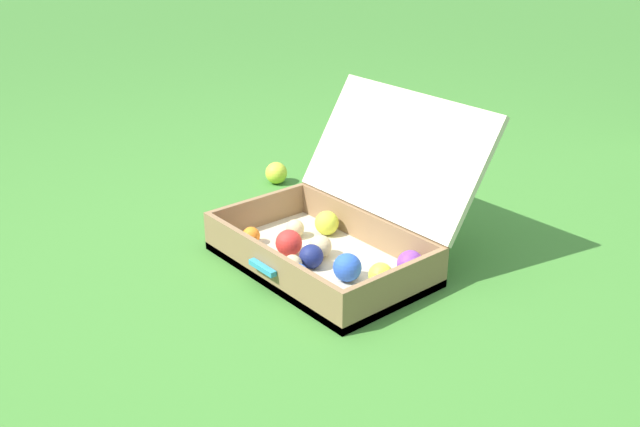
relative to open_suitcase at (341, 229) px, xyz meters
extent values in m
plane|color=#3D7A2D|center=(-0.07, -0.15, -0.11)|extent=(16.00, 16.00, 0.00)
cube|color=beige|center=(-0.01, -0.08, -0.10)|extent=(0.67, 0.41, 0.03)
cube|color=olive|center=(-0.33, -0.08, -0.04)|extent=(0.02, 0.41, 0.13)
cube|color=olive|center=(0.32, -0.08, -0.04)|extent=(0.02, 0.41, 0.13)
cube|color=olive|center=(-0.01, -0.28, -0.04)|extent=(0.63, 0.02, 0.13)
cube|color=olive|center=(-0.01, 0.11, -0.04)|extent=(0.63, 0.02, 0.13)
cube|color=beige|center=(-0.01, 0.23, 0.19)|extent=(0.67, 0.23, 0.36)
cube|color=teal|center=(-0.01, -0.30, -0.04)|extent=(0.11, 0.02, 0.02)
sphere|color=#D1B784|center=(0.01, -0.20, -0.05)|extent=(0.06, 0.06, 0.06)
sphere|color=#CCDB38|center=(0.23, -0.05, -0.05)|extent=(0.07, 0.07, 0.07)
sphere|color=#D1B784|center=(-0.02, -0.07, -0.05)|extent=(0.07, 0.07, 0.07)
sphere|color=red|center=(-0.09, -0.13, -0.04)|extent=(0.08, 0.08, 0.08)
sphere|color=#CCDB38|center=(-0.13, 0.05, -0.04)|extent=(0.08, 0.08, 0.08)
sphere|color=navy|center=(0.02, -0.13, -0.05)|extent=(0.07, 0.07, 0.07)
sphere|color=purple|center=(0.24, 0.06, -0.04)|extent=(0.08, 0.08, 0.08)
sphere|color=blue|center=(0.14, -0.10, -0.04)|extent=(0.08, 0.08, 0.08)
sphere|color=#D1B784|center=(-0.18, -0.04, -0.05)|extent=(0.06, 0.06, 0.06)
sphere|color=blue|center=(0.07, -0.23, -0.05)|extent=(0.06, 0.06, 0.06)
sphere|color=orange|center=(-0.23, -0.18, -0.05)|extent=(0.06, 0.06, 0.06)
sphere|color=#CCDB38|center=(-0.66, 0.24, -0.06)|extent=(0.09, 0.09, 0.09)
camera|label=1|loc=(1.51, -1.35, 0.95)|focal=40.64mm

